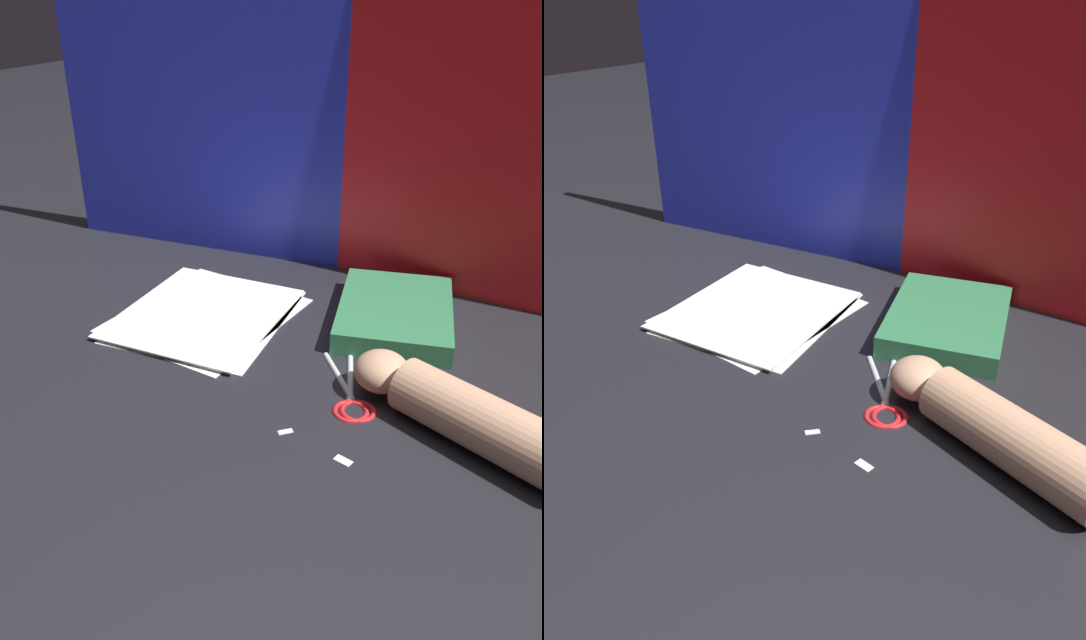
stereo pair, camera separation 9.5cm
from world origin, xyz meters
The scene contains 10 objects.
ground_plane centered at (0.00, 0.00, 0.00)m, with size 6.00×6.00×0.00m, color black.
backdrop_panel_left centered at (-0.17, 0.36, 0.28)m, with size 0.89×0.09×0.57m.
backdrop_panel_center centered at (0.20, 0.36, 0.27)m, with size 0.68×0.07×0.53m.
paper_stack centered at (-0.13, 0.07, 0.00)m, with size 0.29×0.33×0.01m.
book_closed centered at (0.17, 0.19, 0.02)m, with size 0.24×0.29×0.04m.
scissors centered at (0.18, -0.05, 0.00)m, with size 0.13×0.17×0.01m.
hand_forearm centered at (0.33, -0.06, 0.04)m, with size 0.33×0.19×0.07m.
paper_scrap_near centered at (0.21, -0.17, 0.00)m, with size 0.02×0.02×0.00m.
paper_scrap_mid centered at (0.13, -0.15, 0.00)m, with size 0.02×0.02×0.00m.
pen centered at (-0.22, 0.00, 0.00)m, with size 0.04×0.14×0.01m.
Camera 2 is at (0.48, -0.69, 0.52)m, focal length 35.00 mm.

